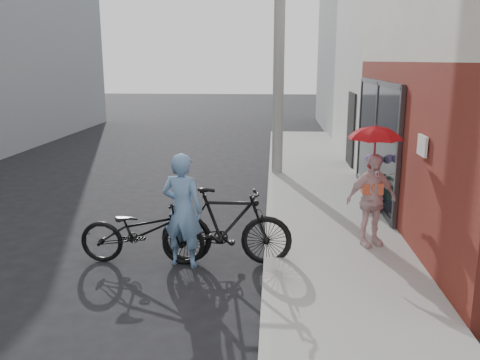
# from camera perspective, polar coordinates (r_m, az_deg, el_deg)

# --- Properties ---
(ground) EXTENTS (80.00, 80.00, 0.00)m
(ground) POSITION_cam_1_polar(r_m,az_deg,el_deg) (7.91, -3.78, -9.21)
(ground) COLOR black
(ground) RESTS_ON ground
(sidewalk) EXTENTS (2.20, 24.00, 0.12)m
(sidewalk) POSITION_cam_1_polar(r_m,az_deg,el_deg) (9.77, 10.14, -4.59)
(sidewalk) COLOR #979792
(sidewalk) RESTS_ON ground
(curb) EXTENTS (0.12, 24.00, 0.12)m
(curb) POSITION_cam_1_polar(r_m,az_deg,el_deg) (9.71, 3.30, -4.52)
(curb) COLOR #9E9E99
(curb) RESTS_ON ground
(east_building_far) EXTENTS (8.00, 8.00, 7.00)m
(east_building_far) POSITION_cam_1_polar(r_m,az_deg,el_deg) (24.06, 19.35, 13.70)
(east_building_far) COLOR gray
(east_building_far) RESTS_ON ground
(utility_pole) EXTENTS (0.28, 0.28, 7.00)m
(utility_pole) POSITION_cam_1_polar(r_m,az_deg,el_deg) (13.25, 4.42, 15.31)
(utility_pole) COLOR #9E9E99
(utility_pole) RESTS_ON ground
(officer) EXTENTS (0.71, 0.56, 1.72)m
(officer) POSITION_cam_1_polar(r_m,az_deg,el_deg) (7.58, -6.47, -3.38)
(officer) COLOR #6890BA
(officer) RESTS_ON ground
(bike_left) EXTENTS (1.91, 0.68, 1.00)m
(bike_left) POSITION_cam_1_polar(r_m,az_deg,el_deg) (7.86, -10.93, -5.70)
(bike_left) COLOR black
(bike_left) RESTS_ON ground
(bike_right) EXTENTS (1.98, 0.56, 1.19)m
(bike_right) POSITION_cam_1_polar(r_m,az_deg,el_deg) (7.66, -1.54, -5.22)
(bike_right) COLOR black
(bike_right) RESTS_ON ground
(kimono_woman) EXTENTS (0.95, 0.66, 1.49)m
(kimono_woman) POSITION_cam_1_polar(r_m,az_deg,el_deg) (8.32, 14.53, -2.18)
(kimono_woman) COLOR beige
(kimono_woman) RESTS_ON sidewalk
(parasol) EXTENTS (0.81, 0.81, 0.71)m
(parasol) POSITION_cam_1_polar(r_m,az_deg,el_deg) (8.10, 14.98, 5.37)
(parasol) COLOR red
(parasol) RESTS_ON kimono_woman
(planter) EXTENTS (0.42, 0.42, 0.21)m
(planter) POSITION_cam_1_polar(r_m,az_deg,el_deg) (10.45, 14.62, -2.70)
(planter) COLOR black
(planter) RESTS_ON sidewalk
(potted_plant) EXTENTS (0.53, 0.46, 0.59)m
(potted_plant) POSITION_cam_1_polar(r_m,az_deg,el_deg) (10.35, 14.75, -0.57)
(potted_plant) COLOR #235727
(potted_plant) RESTS_ON planter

